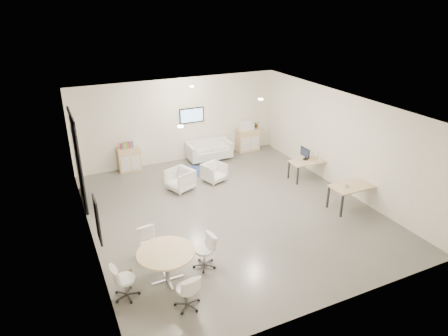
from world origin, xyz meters
name	(u,v)px	position (x,y,z in m)	size (l,w,h in m)	color
room_shell	(231,162)	(0.00, 0.00, 1.60)	(9.60, 10.60, 4.80)	#5D5A54
glass_door	(77,157)	(-3.95, 2.51, 1.50)	(0.09, 1.90, 2.85)	black
artwork	(97,220)	(-3.97, -1.60, 1.55)	(0.05, 0.54, 1.04)	black
wall_tv	(192,115)	(0.50, 4.46, 1.75)	(0.98, 0.06, 0.58)	black
ceiling_spots	(212,102)	(-0.20, 0.83, 3.18)	(3.14, 4.14, 0.03)	#FFEAC6
sideboard_left	(129,159)	(-2.06, 4.27, 0.45)	(0.79, 0.41, 0.89)	tan
sideboard_right	(248,140)	(2.86, 4.25, 0.47)	(0.94, 0.46, 0.94)	tan
books	(127,145)	(-2.10, 4.27, 1.00)	(0.46, 0.14, 0.22)	red
printer	(246,125)	(2.77, 4.25, 1.11)	(0.50, 0.42, 0.35)	white
loveseat	(209,151)	(1.02, 4.07, 0.35)	(1.70, 0.85, 0.64)	white
blue_rug	(202,171)	(0.32, 3.10, 0.01)	(1.52, 1.01, 0.01)	#2C4789
armchair_left	(180,179)	(-0.90, 1.99, 0.40)	(0.77, 0.72, 0.79)	white
armchair_right	(214,172)	(0.39, 2.12, 0.36)	(0.69, 0.65, 0.71)	white
desk_rear	(308,163)	(3.45, 0.93, 0.60)	(1.32, 0.73, 0.67)	tan
desk_front	(354,187)	(3.44, -1.39, 0.68)	(1.45, 0.73, 0.75)	tan
monitor	(305,153)	(3.41, 1.08, 0.91)	(0.20, 0.50, 0.44)	black
round_table	(166,255)	(-2.70, -2.29, 0.70)	(1.29, 1.29, 0.79)	tan
meeting_chairs	(167,266)	(-2.70, -2.29, 0.41)	(2.57, 2.57, 0.82)	white
plant_cabinet	(256,125)	(3.23, 4.24, 1.05)	(0.25, 0.27, 0.21)	#3F7F3F
plant_floor	(129,278)	(-3.51, -1.91, 0.07)	(0.18, 0.33, 0.14)	#3F7F3F
cup	(347,186)	(3.12, -1.42, 0.81)	(0.11, 0.09, 0.11)	white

